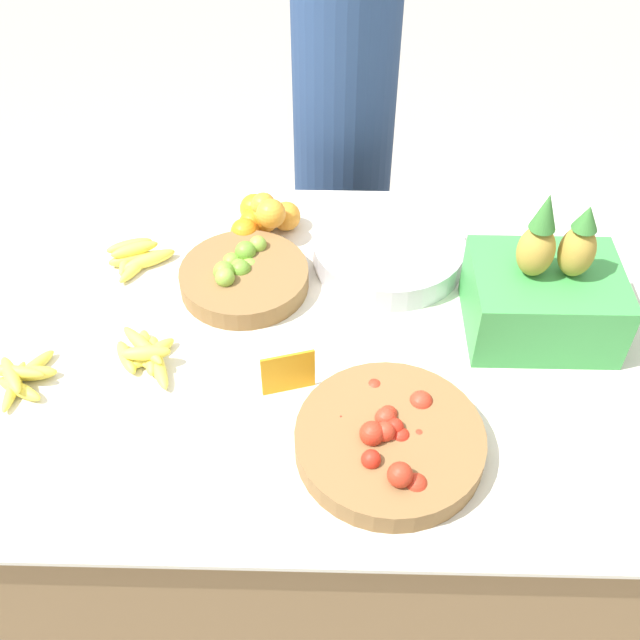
# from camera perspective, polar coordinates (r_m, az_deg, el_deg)

# --- Properties ---
(ground_plane) EXTENTS (12.00, 12.00, 0.00)m
(ground_plane) POSITION_cam_1_polar(r_m,az_deg,el_deg) (2.34, -0.00, -12.99)
(ground_plane) COLOR #ADA599
(market_table) EXTENTS (1.67, 1.20, 0.69)m
(market_table) POSITION_cam_1_polar(r_m,az_deg,el_deg) (2.05, -0.00, -7.84)
(market_table) COLOR olive
(market_table) RESTS_ON ground_plane
(lime_bowl) EXTENTS (0.33, 0.33, 0.09)m
(lime_bowl) POSITION_cam_1_polar(r_m,az_deg,el_deg) (1.91, -5.85, 3.36)
(lime_bowl) COLOR olive
(lime_bowl) RESTS_ON market_table
(tomato_basket) EXTENTS (0.39, 0.39, 0.10)m
(tomato_basket) POSITION_cam_1_polar(r_m,az_deg,el_deg) (1.56, 5.34, -9.16)
(tomato_basket) COLOR olive
(tomato_basket) RESTS_ON market_table
(orange_pile) EXTENTS (0.19, 0.18, 0.13)m
(orange_pile) POSITION_cam_1_polar(r_m,az_deg,el_deg) (2.07, -4.37, 7.84)
(orange_pile) COLOR orange
(orange_pile) RESTS_ON market_table
(metal_bowl) EXTENTS (0.40, 0.40, 0.07)m
(metal_bowl) POSITION_cam_1_polar(r_m,az_deg,el_deg) (1.98, 5.22, 5.27)
(metal_bowl) COLOR #B7B7BF
(metal_bowl) RESTS_ON market_table
(price_sign) EXTENTS (0.12, 0.04, 0.11)m
(price_sign) POSITION_cam_1_polar(r_m,az_deg,el_deg) (1.64, -2.44, -4.04)
(price_sign) COLOR orange
(price_sign) RESTS_ON market_table
(produce_crate) EXTENTS (0.34, 0.27, 0.39)m
(produce_crate) POSITION_cam_1_polar(r_m,az_deg,el_deg) (1.81, 16.69, 1.86)
(produce_crate) COLOR green
(produce_crate) RESTS_ON market_table
(banana_bunch_middle_left) EXTENTS (0.15, 0.19, 0.05)m
(banana_bunch_middle_left) POSITION_cam_1_polar(r_m,az_deg,el_deg) (1.80, -21.84, -4.05)
(banana_bunch_middle_left) COLOR #EFDB4C
(banana_bunch_middle_left) RESTS_ON market_table
(banana_bunch_front_right) EXTENTS (0.19, 0.18, 0.06)m
(banana_bunch_front_right) POSITION_cam_1_polar(r_m,az_deg,el_deg) (2.03, -13.85, 4.68)
(banana_bunch_front_right) COLOR #EFDB4C
(banana_bunch_front_right) RESTS_ON market_table
(banana_bunch_front_center) EXTENTS (0.16, 0.19, 0.06)m
(banana_bunch_front_center) POSITION_cam_1_polar(r_m,az_deg,el_deg) (1.76, -13.06, -2.53)
(banana_bunch_front_center) COLOR #EFDB4C
(banana_bunch_front_center) RESTS_ON market_table
(vendor_person) EXTENTS (0.33, 0.33, 1.70)m
(vendor_person) POSITION_cam_1_polar(r_m,az_deg,el_deg) (2.48, 1.87, 16.10)
(vendor_person) COLOR navy
(vendor_person) RESTS_ON ground_plane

